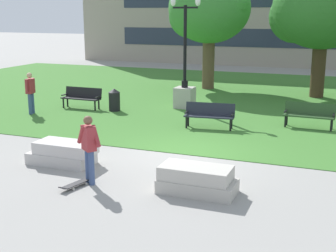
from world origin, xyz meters
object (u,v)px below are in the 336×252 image
object	(u,v)px
concrete_block_left	(197,180)
park_bench_near_left	(309,114)
park_bench_near_right	(82,96)
park_bench_far_left	(210,114)
skateboard	(77,183)
lamp_post_center	(185,86)
person_bystander_near_lawn	(30,91)
person_skateboarder	(89,146)
trash_bin	(114,100)
concrete_block_center	(63,153)

from	to	relation	value
concrete_block_left	park_bench_near_left	size ratio (longest dim) A/B	0.99
park_bench_near_left	concrete_block_left	bearing A→B (deg)	-104.14
park_bench_near_right	park_bench_far_left	xyz separation A→B (m)	(6.23, -1.47, 0.00)
skateboard	lamp_post_center	bearing A→B (deg)	94.21
skateboard	person_bystander_near_lawn	size ratio (longest dim) A/B	0.61
park_bench_near_right	person_skateboarder	bearing A→B (deg)	-57.52
concrete_block_left	trash_bin	size ratio (longest dim) A/B	1.88
park_bench_near_right	park_bench_far_left	distance (m)	6.40
concrete_block_center	park_bench_near_right	world-z (taller)	park_bench_near_right
skateboard	park_bench_far_left	size ratio (longest dim) A/B	0.56
park_bench_near_right	trash_bin	distance (m)	1.60
concrete_block_left	park_bench_near_right	xyz separation A→B (m)	(-7.72, 7.62, 0.23)
concrete_block_center	person_bystander_near_lawn	world-z (taller)	person_bystander_near_lawn
concrete_block_left	person_skateboarder	world-z (taller)	person_skateboarder
person_skateboarder	person_bystander_near_lawn	bearing A→B (deg)	135.98
park_bench_far_left	lamp_post_center	distance (m)	3.85
park_bench_near_left	trash_bin	size ratio (longest dim) A/B	1.89
concrete_block_center	park_bench_near_left	world-z (taller)	park_bench_near_left
park_bench_far_left	person_bystander_near_lawn	bearing A→B (deg)	-177.53
concrete_block_center	person_bystander_near_lawn	distance (m)	7.15
park_bench_far_left	park_bench_near_right	bearing A→B (deg)	166.76
park_bench_near_right	trash_bin	world-z (taller)	trash_bin
lamp_post_center	concrete_block_center	bearing A→B (deg)	-93.63
person_skateboarder	lamp_post_center	xyz separation A→B (m)	(-0.93, 9.73, 0.03)
park_bench_near_right	lamp_post_center	world-z (taller)	lamp_post_center
park_bench_near_left	park_bench_far_left	xyz separation A→B (m)	(-3.37, -1.35, 0.00)
concrete_block_left	park_bench_far_left	size ratio (longest dim) A/B	0.97
park_bench_near_right	park_bench_far_left	world-z (taller)	same
trash_bin	skateboard	bearing A→B (deg)	-68.33
person_skateboarder	trash_bin	size ratio (longest dim) A/B	1.78
concrete_block_center	park_bench_near_right	xyz separation A→B (m)	(-3.61, 6.92, 0.23)
concrete_block_center	trash_bin	distance (m)	7.20
park_bench_near_right	lamp_post_center	distance (m)	4.53
concrete_block_center	trash_bin	world-z (taller)	trash_bin
concrete_block_center	concrete_block_left	size ratio (longest dim) A/B	1.05
concrete_block_center	person_bystander_near_lawn	bearing A→B (deg)	133.91
lamp_post_center	park_bench_far_left	bearing A→B (deg)	-57.06
concrete_block_center	person_skateboarder	xyz separation A→B (m)	(1.48, -1.07, 0.66)
concrete_block_center	park_bench_near_left	xyz separation A→B (m)	(6.00, 6.81, 0.23)
park_bench_near_left	lamp_post_center	size ratio (longest dim) A/B	0.38
park_bench_near_right	park_bench_near_left	bearing A→B (deg)	-0.68
concrete_block_center	lamp_post_center	world-z (taller)	lamp_post_center
skateboard	park_bench_near_right	size ratio (longest dim) A/B	0.57
concrete_block_center	trash_bin	size ratio (longest dim) A/B	1.96
park_bench_near_left	lamp_post_center	world-z (taller)	lamp_post_center
concrete_block_left	lamp_post_center	distance (m)	10.03
park_bench_far_left	skateboard	bearing A→B (deg)	-101.05
concrete_block_center	park_bench_far_left	world-z (taller)	park_bench_far_left
person_skateboarder	skateboard	world-z (taller)	person_skateboarder
person_skateboarder	park_bench_near_left	size ratio (longest dim) A/B	0.94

